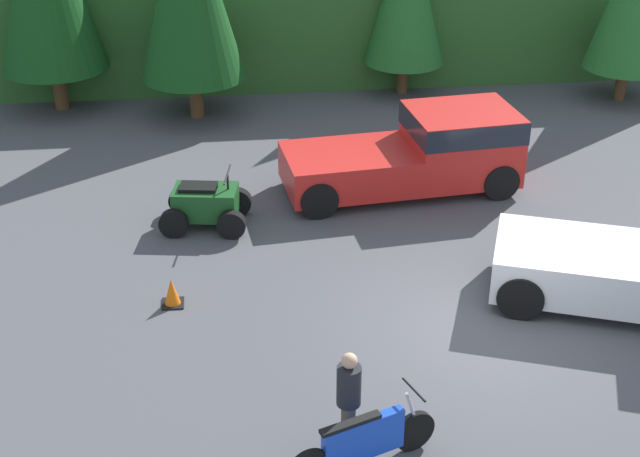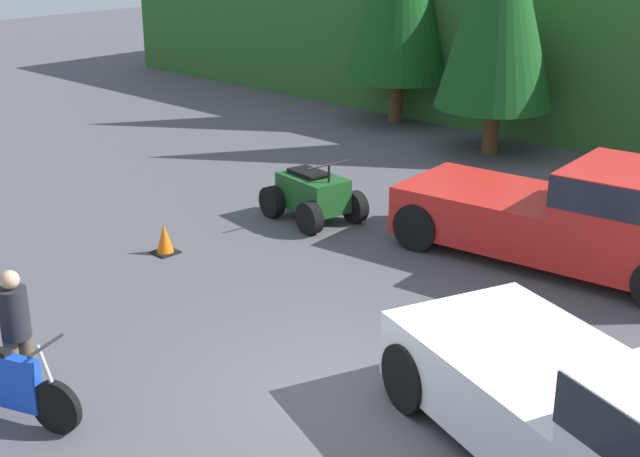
{
  "view_description": "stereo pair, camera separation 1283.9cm",
  "coord_description": "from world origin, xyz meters",
  "px_view_note": "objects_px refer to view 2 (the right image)",
  "views": [
    {
      "loc": [
        -4.43,
        -12.93,
        9.32
      ],
      "look_at": [
        -2.7,
        2.46,
        0.95
      ],
      "focal_mm": 50.0,
      "sensor_mm": 36.0,
      "label": 1
    },
    {
      "loc": [
        6.61,
        -7.37,
        5.87
      ],
      "look_at": [
        -2.7,
        2.46,
        0.95
      ],
      "focal_mm": 50.0,
      "sensor_mm": 36.0,
      "label": 2
    }
  ],
  "objects_px": {
    "pickup_truck_red": "(588,214)",
    "quad_atv": "(313,195)",
    "rider_person": "(16,331)",
    "traffic_cone": "(165,240)"
  },
  "relations": [
    {
      "from": "pickup_truck_red",
      "to": "traffic_cone",
      "type": "distance_m",
      "value": 7.36
    },
    {
      "from": "quad_atv",
      "to": "pickup_truck_red",
      "type": "bearing_deg",
      "value": 23.52
    },
    {
      "from": "pickup_truck_red",
      "to": "traffic_cone",
      "type": "relative_size",
      "value": 10.29
    },
    {
      "from": "traffic_cone",
      "to": "rider_person",
      "type": "bearing_deg",
      "value": -57.33
    },
    {
      "from": "rider_person",
      "to": "traffic_cone",
      "type": "bearing_deg",
      "value": 120.5
    },
    {
      "from": "pickup_truck_red",
      "to": "quad_atv",
      "type": "relative_size",
      "value": 2.75
    },
    {
      "from": "quad_atv",
      "to": "rider_person",
      "type": "relative_size",
      "value": 1.17
    },
    {
      "from": "pickup_truck_red",
      "to": "traffic_cone",
      "type": "xyz_separation_m",
      "value": [
        -5.79,
        -4.49,
        -0.74
      ]
    },
    {
      "from": "pickup_truck_red",
      "to": "rider_person",
      "type": "bearing_deg",
      "value": -115.19
    },
    {
      "from": "quad_atv",
      "to": "traffic_cone",
      "type": "bearing_deg",
      "value": -92.79
    }
  ]
}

